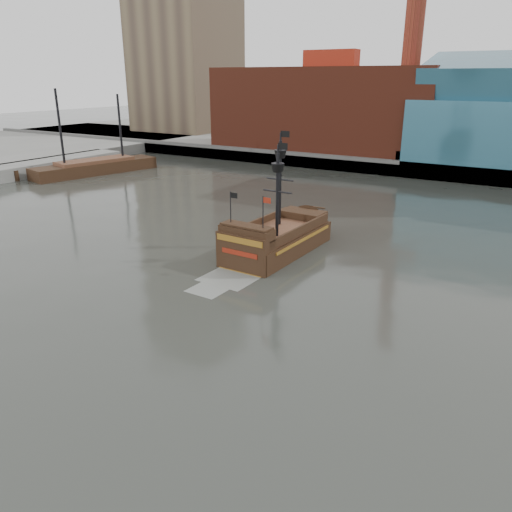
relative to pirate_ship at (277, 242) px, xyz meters
The scene contains 7 objects.
ground 19.85m from the pirate_ship, 78.47° to the right, with size 400.00×400.00×0.00m, color #2B2E28.
promenade_far 72.69m from the pirate_ship, 86.87° to the left, with size 220.00×60.00×2.00m, color slate.
seawall 43.26m from the pirate_ship, 84.74° to the left, with size 220.00×1.00×2.60m, color #4C4C49.
pier 55.06m from the pirate_ship, 168.92° to the left, with size 6.00×40.00×2.00m, color slate.
skyline 69.86m from the pirate_ship, 81.99° to the left, with size 149.00×45.00×62.00m.
pirate_ship is the anchor object (origin of this frame).
docked_vessel 49.37m from the pirate_ship, 156.85° to the left, with size 9.49×21.59×14.32m.
Camera 1 is at (16.93, -18.74, 15.28)m, focal length 35.00 mm.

